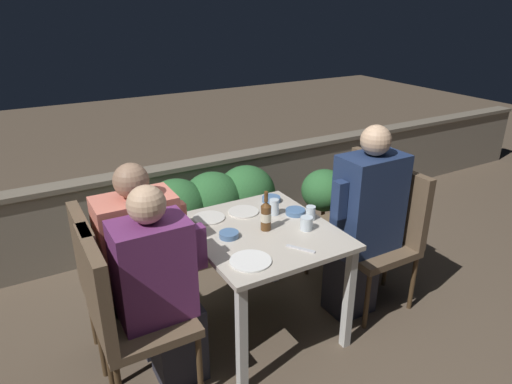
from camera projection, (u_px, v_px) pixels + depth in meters
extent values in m
plane|color=brown|center=(261.00, 326.00, 3.02)|extent=(16.00, 16.00, 0.00)
cube|color=gray|center=(181.00, 204.00, 4.01)|extent=(9.00, 0.14, 0.66)
cube|color=#706656|center=(178.00, 167.00, 3.87)|extent=(9.00, 0.18, 0.04)
cube|color=#BCB2A3|center=(262.00, 232.00, 2.74)|extent=(0.82, 0.92, 0.03)
cube|color=silver|center=(242.00, 340.00, 2.39)|extent=(0.05, 0.05, 0.69)
cube|color=silver|center=(349.00, 299.00, 2.72)|extent=(0.05, 0.05, 0.69)
cube|color=silver|center=(184.00, 267.00, 3.05)|extent=(0.05, 0.05, 0.69)
cube|color=silver|center=(275.00, 241.00, 3.38)|extent=(0.05, 0.05, 0.69)
cube|color=brown|center=(214.00, 240.00, 3.81)|extent=(1.12, 0.36, 0.28)
ellipsoid|color=#2D6633|center=(176.00, 209.00, 3.53)|extent=(0.50, 0.47, 0.48)
ellipsoid|color=#2D6633|center=(212.00, 201.00, 3.67)|extent=(0.50, 0.47, 0.48)
ellipsoid|color=#2D6633|center=(246.00, 194.00, 3.81)|extent=(0.50, 0.47, 0.48)
cube|color=brown|center=(145.00, 322.00, 2.38)|extent=(0.47, 0.47, 0.05)
cube|color=brown|center=(96.00, 289.00, 2.18)|extent=(0.06, 0.47, 0.50)
cylinder|color=#47321E|center=(200.00, 367.00, 2.40)|extent=(0.03, 0.03, 0.41)
cylinder|color=#47321E|center=(101.00, 346.00, 2.54)|extent=(0.03, 0.03, 0.41)
cylinder|color=#47321E|center=(172.00, 322.00, 2.73)|extent=(0.03, 0.03, 0.41)
cube|color=#282833|center=(178.00, 342.00, 2.54)|extent=(0.27, 0.23, 0.46)
cube|color=#6B2D66|center=(153.00, 270.00, 2.30)|extent=(0.38, 0.26, 0.54)
cube|color=#6B2D66|center=(198.00, 247.00, 2.39)|extent=(0.07, 0.07, 0.24)
sphere|color=tan|center=(146.00, 204.00, 2.16)|extent=(0.19, 0.19, 0.19)
cube|color=brown|center=(131.00, 292.00, 2.62)|extent=(0.47, 0.47, 0.05)
cube|color=brown|center=(86.00, 260.00, 2.42)|extent=(0.06, 0.47, 0.50)
cylinder|color=#47321E|center=(108.00, 359.00, 2.45)|extent=(0.03, 0.03, 0.41)
cylinder|color=#47321E|center=(181.00, 333.00, 2.64)|extent=(0.03, 0.03, 0.41)
cylinder|color=#47321E|center=(92.00, 316.00, 2.78)|extent=(0.03, 0.03, 0.41)
cylinder|color=#47321E|center=(158.00, 296.00, 2.97)|extent=(0.03, 0.03, 0.41)
cube|color=#282833|center=(163.00, 312.00, 2.78)|extent=(0.30, 0.23, 0.46)
cube|color=#E07A66|center=(138.00, 243.00, 2.54)|extent=(0.43, 0.26, 0.56)
cube|color=#E07A66|center=(180.00, 222.00, 2.63)|extent=(0.07, 0.07, 0.24)
sphere|color=#99755B|center=(131.00, 181.00, 2.39)|extent=(0.19, 0.19, 0.19)
cube|color=brown|center=(372.00, 248.00, 3.09)|extent=(0.47, 0.47, 0.05)
cube|color=brown|center=(400.00, 204.00, 3.08)|extent=(0.06, 0.47, 0.50)
cylinder|color=#47321E|center=(367.00, 301.00, 2.92)|extent=(0.03, 0.03, 0.41)
cylinder|color=#47321E|center=(413.00, 283.00, 3.11)|extent=(0.03, 0.03, 0.41)
cylinder|color=#47321E|center=(327.00, 270.00, 3.25)|extent=(0.03, 0.03, 0.41)
cylinder|color=#47321E|center=(370.00, 256.00, 3.44)|extent=(0.03, 0.03, 0.41)
cube|color=#282833|center=(350.00, 280.00, 3.10)|extent=(0.29, 0.23, 0.46)
cube|color=navy|center=(369.00, 203.00, 2.93)|extent=(0.42, 0.26, 0.65)
cube|color=navy|center=(340.00, 200.00, 2.78)|extent=(0.07, 0.07, 0.24)
sphere|color=tan|center=(376.00, 140.00, 2.76)|extent=(0.19, 0.19, 0.19)
cube|color=brown|center=(348.00, 228.00, 3.35)|extent=(0.47, 0.47, 0.05)
cube|color=brown|center=(374.00, 188.00, 3.34)|extent=(0.06, 0.47, 0.50)
cylinder|color=#47321E|center=(342.00, 277.00, 3.18)|extent=(0.03, 0.03, 0.41)
cylinder|color=#47321E|center=(386.00, 261.00, 3.37)|extent=(0.03, 0.03, 0.41)
cylinder|color=#47321E|center=(307.00, 250.00, 3.51)|extent=(0.03, 0.03, 0.41)
cylinder|color=#47321E|center=(349.00, 238.00, 3.70)|extent=(0.03, 0.03, 0.41)
cylinder|color=brown|center=(266.00, 218.00, 2.71)|extent=(0.06, 0.06, 0.15)
cylinder|color=beige|center=(266.00, 217.00, 2.71)|extent=(0.06, 0.06, 0.05)
cone|color=brown|center=(266.00, 204.00, 2.67)|extent=(0.06, 0.06, 0.03)
cylinder|color=brown|center=(266.00, 197.00, 2.66)|extent=(0.02, 0.02, 0.06)
cylinder|color=silver|center=(243.00, 212.00, 2.96)|extent=(0.20, 0.20, 0.01)
cylinder|color=white|center=(251.00, 261.00, 2.40)|extent=(0.22, 0.22, 0.01)
cylinder|color=silver|center=(209.00, 218.00, 2.87)|extent=(0.20, 0.20, 0.01)
cylinder|color=#4C709E|center=(295.00, 212.00, 2.93)|extent=(0.13, 0.13, 0.03)
torus|color=#4C709E|center=(295.00, 210.00, 2.93)|extent=(0.13, 0.13, 0.01)
cylinder|color=#4C709E|center=(271.00, 199.00, 3.11)|extent=(0.13, 0.13, 0.03)
torus|color=#4C709E|center=(271.00, 197.00, 3.11)|extent=(0.13, 0.13, 0.01)
cylinder|color=#4C709E|center=(229.00, 235.00, 2.64)|extent=(0.11, 0.11, 0.03)
torus|color=#4C709E|center=(229.00, 233.00, 2.64)|extent=(0.11, 0.11, 0.01)
cylinder|color=silver|center=(306.00, 223.00, 2.72)|extent=(0.08, 0.08, 0.08)
cylinder|color=silver|center=(274.00, 207.00, 2.91)|extent=(0.06, 0.06, 0.10)
cylinder|color=silver|center=(311.00, 213.00, 2.85)|extent=(0.06, 0.06, 0.09)
cube|color=silver|center=(301.00, 249.00, 2.52)|extent=(0.11, 0.15, 0.01)
cylinder|color=brown|center=(322.00, 235.00, 3.97)|extent=(0.28, 0.28, 0.19)
cylinder|color=#47331E|center=(323.00, 216.00, 3.90)|extent=(0.03, 0.03, 0.17)
ellipsoid|color=#2D6633|center=(324.00, 190.00, 3.80)|extent=(0.39, 0.39, 0.35)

